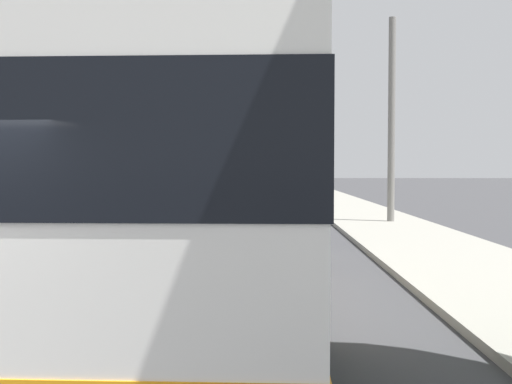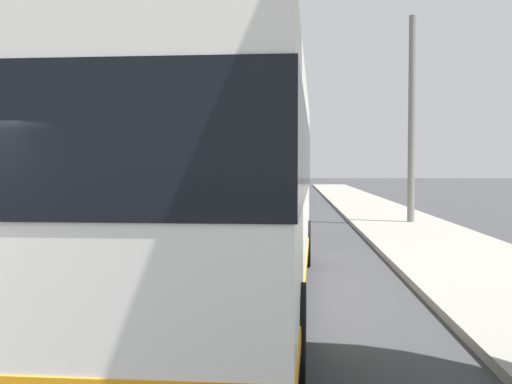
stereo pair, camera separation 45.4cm
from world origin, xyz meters
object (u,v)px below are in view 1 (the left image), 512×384
coach_bus (226,179)px  car_far_distant (256,183)px  car_oncoming (246,191)px  utility_pole (392,122)px  car_side_street (176,190)px  car_behind_bus (254,203)px

coach_bus → car_far_distant: bearing=1.9°
car_oncoming → utility_pole: (-13.75, -5.78, 3.11)m
coach_bus → utility_pole: utility_pole is taller
utility_pole → car_side_street: bearing=32.3°
car_behind_bus → car_far_distant: bearing=4.3°
car_far_distant → utility_pole: utility_pole is taller
car_behind_bus → utility_pole: 6.12m
car_far_distant → utility_pole: bearing=-170.3°
coach_bus → utility_pole: size_ratio=1.49×
car_side_street → car_oncoming: car_oncoming is taller
car_behind_bus → utility_pole: bearing=-100.2°
coach_bus → car_side_street: bearing=11.5°
car_behind_bus → car_far_distant: 30.27m
car_far_distant → car_oncoming: bearing=178.7°
coach_bus → car_behind_bus: bearing=1.0°
coach_bus → car_side_street: coach_bus is taller
car_oncoming → car_far_distant: bearing=2.8°
car_side_street → car_far_distant: 16.03m
coach_bus → car_oncoming: bearing=2.8°
car_oncoming → utility_pole: utility_pole is taller
car_behind_bus → car_oncoming: (12.48, 0.66, -0.01)m
coach_bus → utility_pole: 14.25m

